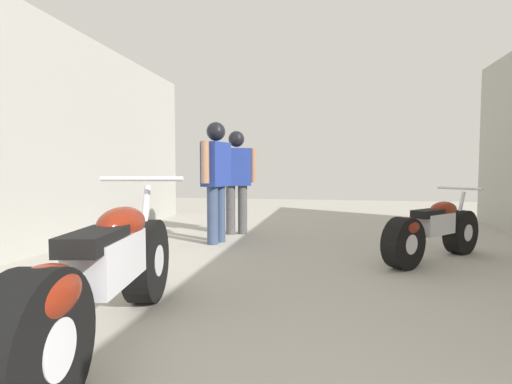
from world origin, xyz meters
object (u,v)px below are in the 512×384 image
(motorcycle_black_naked, at_px, (433,231))
(mechanic_in_blue, at_px, (237,173))
(mechanic_with_helmet, at_px, (216,171))
(motorcycle_maroon_cruiser, at_px, (106,277))

(motorcycle_black_naked, bearing_deg, mechanic_in_blue, 152.99)
(motorcycle_black_naked, distance_m, mechanic_with_helmet, 2.80)
(motorcycle_black_naked, height_order, mechanic_in_blue, mechanic_in_blue)
(motorcycle_black_naked, bearing_deg, motorcycle_maroon_cruiser, -133.14)
(motorcycle_maroon_cruiser, xyz_separation_m, motorcycle_black_naked, (2.37, 2.53, -0.07))
(motorcycle_maroon_cruiser, height_order, mechanic_with_helmet, mechanic_with_helmet)
(motorcycle_black_naked, relative_size, mechanic_in_blue, 0.86)
(motorcycle_black_naked, xyz_separation_m, mechanic_with_helmet, (-2.66, 0.54, 0.66))
(mechanic_in_blue, xyz_separation_m, mechanic_with_helmet, (-0.10, -0.77, 0.03))
(motorcycle_maroon_cruiser, distance_m, mechanic_with_helmet, 3.14)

